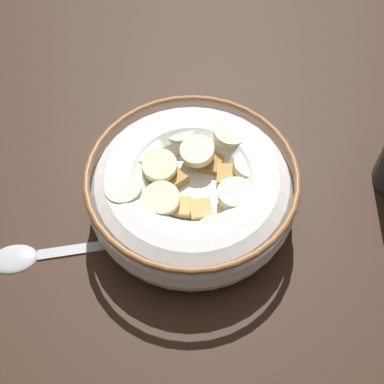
# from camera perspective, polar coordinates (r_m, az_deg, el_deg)

# --- Properties ---
(ground_plane) EXTENTS (1.35, 1.35, 0.02)m
(ground_plane) POSITION_cam_1_polar(r_m,az_deg,el_deg) (0.51, 0.00, -2.50)
(ground_plane) COLOR #332116
(cereal_bowl) EXTENTS (0.19, 0.19, 0.06)m
(cereal_bowl) POSITION_cam_1_polar(r_m,az_deg,el_deg) (0.48, 0.00, 0.19)
(cereal_bowl) COLOR white
(cereal_bowl) RESTS_ON ground_plane
(spoon) EXTENTS (0.09, 0.13, 0.01)m
(spoon) POSITION_cam_1_polar(r_m,az_deg,el_deg) (0.50, -16.84, -6.51)
(spoon) COLOR #B7B7BC
(spoon) RESTS_ON ground_plane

